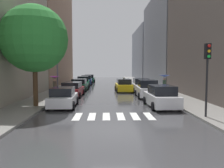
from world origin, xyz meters
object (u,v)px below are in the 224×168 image
at_px(lamp_post_left, 57,54).
at_px(parked_car_left_nearest, 63,98).
at_px(taxi_midroad, 124,86).
at_px(pedestrian_foreground, 164,80).
at_px(parked_car_left_sixth, 89,79).
at_px(street_tree_left, 34,39).
at_px(parked_car_right_second, 147,89).
at_px(traffic_light_right_corner, 207,64).
at_px(pedestrian_near_tree, 55,81).
at_px(parked_car_left_third, 79,85).
at_px(parked_car_right_third, 141,85).
at_px(parked_car_left_fifth, 86,80).
at_px(parked_car_right_nearest, 161,97).
at_px(parked_car_left_fourth, 83,82).
at_px(parked_car_left_second, 72,90).

bearing_deg(lamp_post_left, parked_car_left_nearest, -74.71).
distance_m(taxi_midroad, pedestrian_foreground, 6.41).
height_order(parked_car_left_sixth, street_tree_left, street_tree_left).
xyz_separation_m(parked_car_right_second, traffic_light_right_corner, (1.70, -9.82, 2.45)).
xyz_separation_m(pedestrian_near_tree, lamp_post_left, (0.22, 0.44, 2.84)).
bearing_deg(street_tree_left, parked_car_left_third, 81.56).
xyz_separation_m(parked_car_left_nearest, street_tree_left, (-2.03, -0.25, 4.47)).
height_order(parked_car_right_third, taxi_midroad, taxi_midroad).
bearing_deg(street_tree_left, parked_car_left_fifth, 85.43).
bearing_deg(parked_car_left_third, parked_car_right_third, -99.05).
distance_m(parked_car_right_nearest, traffic_light_right_corner, 5.08).
bearing_deg(parked_car_left_fifth, parked_car_right_second, -157.75).
height_order(taxi_midroad, pedestrian_foreground, pedestrian_foreground).
distance_m(parked_car_right_third, lamp_post_left, 11.09).
bearing_deg(parked_car_right_third, parked_car_right_second, 178.73).
distance_m(parked_car_right_third, traffic_light_right_corner, 15.58).
height_order(parked_car_left_fourth, parked_car_right_third, parked_car_left_fourth).
bearing_deg(parked_car_left_second, street_tree_left, 167.18).
bearing_deg(parked_car_right_third, street_tree_left, 139.54).
xyz_separation_m(taxi_midroad, pedestrian_foreground, (3.90, -4.99, 0.97)).
distance_m(parked_car_left_third, parked_car_right_nearest, 14.84).
relative_size(street_tree_left, traffic_light_right_corner, 1.76).
height_order(parked_car_left_fifth, parked_car_right_nearest, parked_car_right_nearest).
bearing_deg(pedestrian_foreground, parked_car_left_nearest, -40.99).
relative_size(parked_car_left_fifth, street_tree_left, 0.54).
xyz_separation_m(parked_car_left_nearest, parked_car_right_nearest, (7.57, -0.33, 0.07)).
relative_size(parked_car_left_second, parked_car_right_nearest, 1.04).
xyz_separation_m(parked_car_left_third, parked_car_left_fourth, (-0.01, 5.31, 0.06)).
bearing_deg(parked_car_right_nearest, parked_car_left_fifth, 16.41).
relative_size(parked_car_left_third, parked_car_left_sixth, 0.97).
distance_m(parked_car_left_third, parked_car_right_third, 8.01).
bearing_deg(street_tree_left, parked_car_left_sixth, 85.96).
relative_size(parked_car_left_fourth, traffic_light_right_corner, 0.96).
relative_size(parked_car_left_nearest, lamp_post_left, 0.54).
xyz_separation_m(taxi_midroad, pedestrian_near_tree, (-7.58, -5.08, 0.86)).
xyz_separation_m(parked_car_right_second, taxi_midroad, (-1.94, 5.73, -0.07)).
relative_size(parked_car_left_nearest, pedestrian_near_tree, 2.02).
bearing_deg(pedestrian_near_tree, taxi_midroad, 143.86).
relative_size(parked_car_left_fifth, pedestrian_near_tree, 2.03).
bearing_deg(parked_car_left_nearest, parked_car_left_fourth, -0.53).
xyz_separation_m(parked_car_left_nearest, parked_car_left_third, (-0.16, 12.34, 0.02)).
relative_size(parked_car_left_sixth, parked_car_right_third, 0.96).
bearing_deg(parked_car_left_sixth, pedestrian_near_tree, 174.60).
bearing_deg(parked_car_left_third, street_tree_left, 173.02).
relative_size(parked_car_left_third, taxi_midroad, 0.93).
xyz_separation_m(parked_car_right_nearest, traffic_light_right_corner, (1.66, -4.10, 2.49)).
xyz_separation_m(parked_car_right_third, traffic_light_right_corner, (1.51, -15.31, 2.49)).
bearing_deg(lamp_post_left, taxi_midroad, 32.26).
bearing_deg(traffic_light_right_corner, parked_car_left_third, 119.24).
bearing_deg(parked_car_left_nearest, parked_car_left_second, 0.85).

